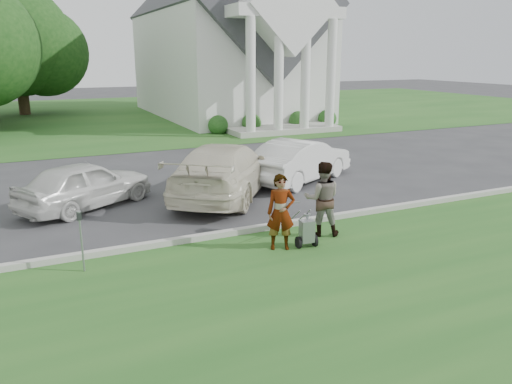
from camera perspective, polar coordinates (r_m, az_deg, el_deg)
ground at (r=11.39m, az=-2.55°, el=-6.01°), size 120.00×120.00×0.00m
grass_strip at (r=8.93m, az=4.93°, el=-12.36°), size 80.00×7.00×0.01m
church_lawn at (r=37.28m, az=-18.62°, el=8.22°), size 80.00×30.00×0.01m
curb at (r=11.85m, az=-3.56°, el=-4.78°), size 80.00×0.18×0.15m
church at (r=35.46m, az=-3.38°, el=18.26°), size 9.19×19.00×24.10m
tree_back at (r=39.83m, az=-25.66°, el=14.77°), size 9.61×7.60×8.89m
striping_cart at (r=11.16m, az=5.80°, el=-4.54°), size 0.49×0.94×0.85m
person_left at (r=10.86m, az=2.85°, el=-2.40°), size 0.72×0.60×1.68m
person_right at (r=11.80m, az=7.57°, el=-0.83°), size 1.06×0.97×1.77m
parking_meter_near at (r=10.30m, az=-19.39°, el=-4.56°), size 0.09×0.08×1.26m
car_b at (r=14.71m, az=-18.94°, el=0.83°), size 4.15×3.36×1.33m
car_c at (r=15.09m, az=-3.62°, el=2.54°), size 5.13×5.80×1.61m
car_d at (r=16.93m, az=5.12°, el=3.63°), size 4.58×3.40×1.44m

